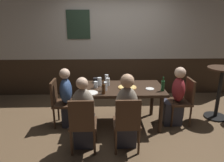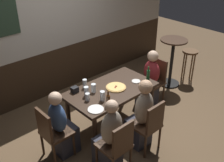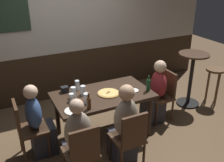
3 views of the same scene
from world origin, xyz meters
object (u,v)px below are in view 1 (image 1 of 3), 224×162
at_px(chair_head_east, 183,99).
at_px(plate_white_large, 91,93).
at_px(pizza, 127,87).
at_px(beer_bottle_brown, 103,89).
at_px(dining_table, 123,92).
at_px(beer_glass_tall, 105,87).
at_px(pint_glass_pale, 107,79).
at_px(chair_mid_near, 127,121).
at_px(person_left_near, 84,118).
at_px(plate_white_small, 150,89).
at_px(person_head_west, 69,102).
at_px(person_mid_near, 126,116).
at_px(tumbler_short, 96,85).
at_px(chair_head_west, 60,100).
at_px(person_head_east, 175,100).
at_px(tumbler_water, 108,82).
at_px(condiment_caddy, 96,80).
at_px(side_bar_table, 220,89).
at_px(pint_glass_amber, 99,82).
at_px(beer_bottle_green, 163,85).
at_px(chair_left_near, 83,122).

xyz_separation_m(chair_head_east, plate_white_large, (-1.72, -0.29, 0.25)).
bearing_deg(pizza, beer_bottle_brown, -146.57).
xyz_separation_m(dining_table, beer_glass_tall, (-0.33, -0.16, 0.16)).
relative_size(pint_glass_pale, plate_white_large, 0.65).
bearing_deg(chair_mid_near, person_left_near, 166.05).
xyz_separation_m(chair_mid_near, plate_white_small, (0.48, 0.72, 0.25)).
height_order(person_head_west, plate_white_large, person_head_west).
relative_size(person_mid_near, tumbler_short, 9.92).
distance_m(chair_head_west, person_head_east, 2.16).
bearing_deg(chair_head_east, beer_glass_tall, -173.71).
bearing_deg(beer_bottle_brown, tumbler_water, 79.71).
relative_size(pint_glass_pale, condiment_caddy, 1.40).
relative_size(tumbler_water, beer_bottle_brown, 0.61).
distance_m(chair_head_east, side_bar_table, 0.81).
bearing_deg(chair_head_west, person_head_east, 0.00).
bearing_deg(plate_white_large, pint_glass_amber, 70.60).
height_order(person_head_west, pint_glass_amber, person_head_west).
height_order(person_left_near, condiment_caddy, person_left_near).
distance_m(chair_mid_near, beer_glass_tall, 0.81).
relative_size(tumbler_water, pint_glass_pale, 0.94).
distance_m(chair_head_west, pint_glass_amber, 0.80).
height_order(person_head_east, tumbler_water, person_head_east).
relative_size(chair_head_east, pint_glass_amber, 5.51).
xyz_separation_m(tumbler_water, side_bar_table, (2.21, 0.07, -0.19)).
bearing_deg(tumbler_water, tumbler_short, -150.43).
bearing_deg(side_bar_table, tumbler_short, -175.49).
height_order(chair_head_west, chair_mid_near, same).
bearing_deg(plate_white_small, chair_mid_near, -123.57).
distance_m(chair_mid_near, beer_bottle_green, 0.99).
height_order(pizza, condiment_caddy, condiment_caddy).
height_order(chair_mid_near, beer_bottle_brown, beer_bottle_brown).
xyz_separation_m(beer_bottle_brown, condiment_caddy, (-0.15, 0.64, -0.05)).
bearing_deg(person_head_east, beer_bottle_brown, -166.61).
bearing_deg(chair_mid_near, chair_head_west, 144.06).
xyz_separation_m(chair_mid_near, chair_head_east, (1.16, 0.84, 0.00)).
distance_m(pizza, plate_white_small, 0.41).
height_order(tumbler_short, side_bar_table, side_bar_table).
xyz_separation_m(pint_glass_pale, beer_bottle_green, (0.97, -0.53, 0.03)).
relative_size(chair_head_west, chair_head_east, 1.00).
bearing_deg(side_bar_table, beer_bottle_green, -162.67).
bearing_deg(side_bar_table, chair_head_west, -176.63).
bearing_deg(chair_head_east, chair_left_near, -155.13).
xyz_separation_m(beer_glass_tall, plate_white_large, (-0.24, -0.12, -0.06)).
height_order(chair_head_west, tumbler_water, tumbler_water).
height_order(chair_head_east, tumbler_water, tumbler_water).
xyz_separation_m(person_head_east, plate_white_small, (-0.52, -0.12, 0.27)).
bearing_deg(plate_white_large, person_head_east, 10.40).
distance_m(chair_left_near, beer_bottle_brown, 0.69).
relative_size(chair_head_east, plate_white_small, 5.90).
height_order(chair_head_east, beer_bottle_brown, beer_bottle_brown).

